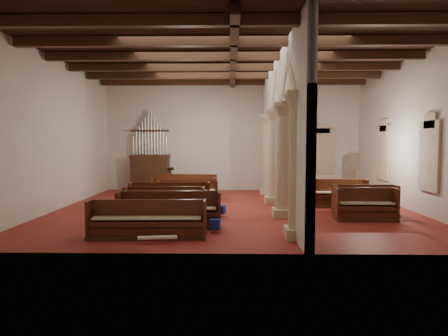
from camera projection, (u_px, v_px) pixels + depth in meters
The scene contains 33 objects.
floor at pixel (233, 209), 15.01m from camera, with size 14.00×14.00×0.00m, color maroon.
ceiling at pixel (233, 57), 14.59m from camera, with size 14.00×14.00×0.00m, color black.
wall_back at pixel (232, 136), 20.79m from camera, with size 14.00×0.02×6.00m, color silver.
wall_front at pixel (235, 129), 8.82m from camera, with size 14.00×0.02×6.00m, color silver.
wall_left at pixel (58, 134), 14.92m from camera, with size 0.02×12.00×6.00m, color silver.
wall_right at pixel (411, 134), 14.68m from camera, with size 0.02×12.00×6.00m, color silver.
ceiling_beams at pixel (233, 62), 14.61m from camera, with size 13.80×11.80×0.30m, color #3D2013, non-canonical shape.
arcade at pixel (279, 120), 14.73m from camera, with size 0.90×11.90×6.00m.
window_right_a at pixel (430, 156), 13.24m from camera, with size 0.03×1.00×2.20m, color #337361.
window_right_b at pixel (384, 153), 17.23m from camera, with size 0.03×1.00×2.20m, color #337361.
window_back at pixel (322, 151), 20.74m from camera, with size 1.00×0.03×2.20m, color #337361.
pipe_organ at pixel (150, 166), 20.48m from camera, with size 2.10×0.85×4.40m.
lectern at pixel (169, 181), 20.51m from camera, with size 0.56×0.56×1.35m.
dossal_curtain at pixel (295, 170), 20.78m from camera, with size 1.80×0.07×2.17m.
processional_banner at pixel (354, 180), 18.86m from camera, with size 0.53×0.68×2.33m.
hymnal_box_a at pixel (215, 224), 11.15m from camera, with size 0.30×0.24×0.30m, color navy.
hymnal_box_b at pixel (183, 214), 12.75m from camera, with size 0.27×0.22×0.27m, color navy.
hymnal_box_c at pixel (221, 209), 13.53m from camera, with size 0.31×0.25×0.31m, color #16319B.
tube_heater_a at pixel (158, 238), 9.93m from camera, with size 0.10×0.10×1.04m, color white.
tube_heater_b at pixel (155, 228), 11.06m from camera, with size 0.09×0.09×0.91m, color silver.
nave_pew_0 at pixel (148, 225), 10.54m from camera, with size 3.33×0.80×1.06m.
nave_pew_1 at pixel (169, 216), 11.76m from camera, with size 3.26×0.91×1.14m.
nave_pew_2 at pixel (165, 211), 12.83m from camera, with size 2.90×0.83×1.03m.
nave_pew_3 at pixel (165, 207), 13.58m from camera, with size 2.92×0.80×1.07m.
nave_pew_4 at pixel (170, 201), 14.63m from camera, with size 3.16×0.96×1.12m.
nave_pew_5 at pixel (174, 198), 15.82m from camera, with size 2.59×0.78×0.95m.
nave_pew_6 at pixel (187, 194), 17.06m from camera, with size 2.80×0.74×0.96m.
nave_pew_7 at pixel (183, 192), 17.77m from camera, with size 3.09×0.81×1.01m.
nave_pew_8 at pixel (188, 188), 18.92m from camera, with size 2.97×0.85×1.06m.
aisle_pew_0 at pixel (365, 209), 12.87m from camera, with size 2.08×0.78×1.12m.
aisle_pew_1 at pixel (365, 205), 13.74m from camera, with size 2.27×0.80×1.12m.
aisle_pew_2 at pixel (357, 202), 14.61m from camera, with size 1.92×0.74×1.00m.
aisle_pew_3 at pixel (339, 198), 15.51m from camera, with size 2.28×0.81×1.14m.
Camera 1 is at (-0.11, -14.86, 2.70)m, focal length 30.00 mm.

